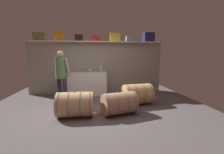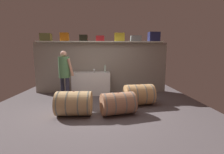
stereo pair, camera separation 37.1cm
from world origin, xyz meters
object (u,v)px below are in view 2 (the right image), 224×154
(wine_barrel_near, at_px, (139,95))
(wine_glass, at_px, (94,70))
(toolcase_olive, at_px, (46,37))
(toolcase_grey, at_px, (136,39))
(toolcase_navy, at_px, (154,37))
(work_cabinet, at_px, (91,83))
(toolcase_black, at_px, (84,38))
(wine_barrel_far, at_px, (74,103))
(wine_bottle_clear, at_px, (105,69))
(toolcase_yellow, at_px, (119,37))
(toolcase_orange, at_px, (65,37))
(toolcase_red, at_px, (100,39))
(winemaker_pouring, at_px, (65,71))
(wine_barrel_flank, at_px, (118,103))

(wine_barrel_near, bearing_deg, wine_glass, 132.27)
(toolcase_olive, height_order, wine_glass, toolcase_olive)
(toolcase_olive, relative_size, toolcase_grey, 0.99)
(toolcase_navy, distance_m, work_cabinet, 2.99)
(toolcase_black, height_order, work_cabinet, toolcase_black)
(toolcase_navy, height_order, wine_barrel_far, toolcase_navy)
(work_cabinet, height_order, wine_bottle_clear, wine_bottle_clear)
(wine_glass, xyz_separation_m, wine_barrel_far, (-0.36, -1.94, -0.65))
(toolcase_yellow, bearing_deg, wine_bottle_clear, -157.01)
(toolcase_orange, relative_size, toolcase_red, 1.04)
(toolcase_orange, bearing_deg, winemaker_pouring, -77.18)
(toolcase_orange, relative_size, winemaker_pouring, 0.19)
(toolcase_orange, bearing_deg, toolcase_olive, -179.43)
(toolcase_grey, height_order, wine_glass, toolcase_grey)
(toolcase_black, relative_size, work_cabinet, 0.20)
(toolcase_red, relative_size, wine_barrel_far, 0.35)
(wine_glass, bearing_deg, wine_barrel_far, -100.56)
(toolcase_grey, relative_size, wine_barrel_near, 0.42)
(wine_glass, distance_m, wine_barrel_far, 2.08)
(toolcase_grey, distance_m, wine_glass, 2.00)
(toolcase_black, relative_size, wine_glass, 2.00)
(wine_glass, xyz_separation_m, winemaker_pouring, (-0.87, -0.78, 0.05))
(toolcase_yellow, relative_size, wine_bottle_clear, 1.31)
(toolcase_yellow, distance_m, wine_glass, 1.59)
(work_cabinet, distance_m, wine_barrel_flank, 2.25)
(toolcase_yellow, bearing_deg, toolcase_orange, -176.49)
(toolcase_yellow, height_order, wine_glass, toolcase_yellow)
(toolcase_yellow, height_order, winemaker_pouring, toolcase_yellow)
(toolcase_orange, bearing_deg, wine_barrel_near, -30.36)
(work_cabinet, distance_m, wine_glass, 0.56)
(toolcase_olive, distance_m, wine_barrel_near, 4.02)
(toolcase_navy, xyz_separation_m, wine_barrel_flank, (-1.55, -2.27, -1.91))
(toolcase_orange, height_order, wine_glass, toolcase_orange)
(toolcase_orange, relative_size, wine_bottle_clear, 1.07)
(toolcase_orange, relative_size, toolcase_black, 1.09)
(toolcase_black, relative_size, wine_barrel_flank, 0.30)
(toolcase_black, bearing_deg, toolcase_red, 0.15)
(toolcase_navy, height_order, wine_glass, toolcase_navy)
(toolcase_grey, xyz_separation_m, winemaker_pouring, (-2.46, -1.13, -1.12))
(wine_glass, height_order, winemaker_pouring, winemaker_pouring)
(toolcase_black, distance_m, wine_bottle_clear, 1.41)
(toolcase_red, xyz_separation_m, wine_glass, (-0.22, -0.35, -1.16))
(wine_bottle_clear, bearing_deg, toolcase_grey, 9.42)
(wine_barrel_far, bearing_deg, wine_bottle_clear, 70.54)
(work_cabinet, xyz_separation_m, wine_bottle_clear, (0.52, -0.00, 0.56))
(toolcase_orange, xyz_separation_m, winemaker_pouring, (0.24, -1.13, -1.17))
(toolcase_orange, xyz_separation_m, wine_barrel_far, (0.76, -2.29, -1.86))
(toolcase_grey, height_order, wine_barrel_far, toolcase_grey)
(toolcase_yellow, bearing_deg, toolcase_navy, 3.51)
(toolcase_olive, relative_size, toolcase_navy, 0.95)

